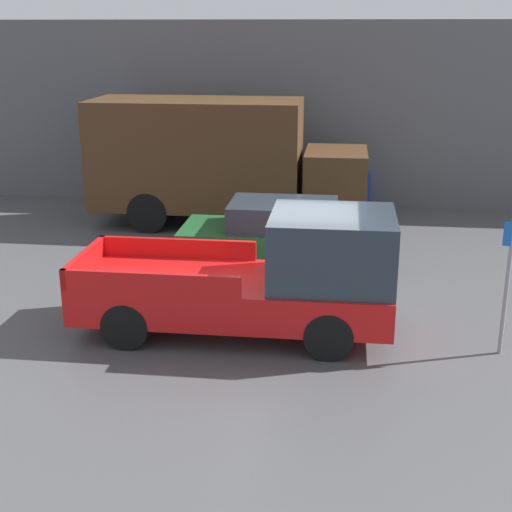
# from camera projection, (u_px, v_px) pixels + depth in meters

# --- Properties ---
(ground_plane) EXTENTS (60.00, 60.00, 0.00)m
(ground_plane) POSITION_uv_depth(u_px,v_px,m) (287.00, 320.00, 13.49)
(ground_plane) COLOR #4C4C4F
(building_wall) EXTENTS (28.00, 0.15, 5.49)m
(building_wall) POSITION_uv_depth(u_px,v_px,m) (314.00, 115.00, 21.45)
(building_wall) COLOR #56565B
(building_wall) RESTS_ON ground
(pickup_truck) EXTENTS (5.59, 2.13, 2.26)m
(pickup_truck) POSITION_uv_depth(u_px,v_px,m) (267.00, 278.00, 12.61)
(pickup_truck) COLOR red
(pickup_truck) RESTS_ON ground
(car) EXTENTS (4.32, 1.90, 1.59)m
(car) POSITION_uv_depth(u_px,v_px,m) (279.00, 236.00, 16.02)
(car) COLOR #1E592D
(car) RESTS_ON ground
(delivery_truck) EXTENTS (7.47, 2.48, 3.43)m
(delivery_truck) POSITION_uv_depth(u_px,v_px,m) (216.00, 158.00, 19.52)
(delivery_truck) COLOR #472D19
(delivery_truck) RESTS_ON ground
(parking_sign) EXTENTS (0.30, 0.07, 2.42)m
(parking_sign) POSITION_uv_depth(u_px,v_px,m) (508.00, 278.00, 11.71)
(parking_sign) COLOR gray
(parking_sign) RESTS_ON ground
(newspaper_box) EXTENTS (0.45, 0.40, 1.09)m
(newspaper_box) POSITION_uv_depth(u_px,v_px,m) (362.00, 190.00, 21.64)
(newspaper_box) COLOR #194CB2
(newspaper_box) RESTS_ON ground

